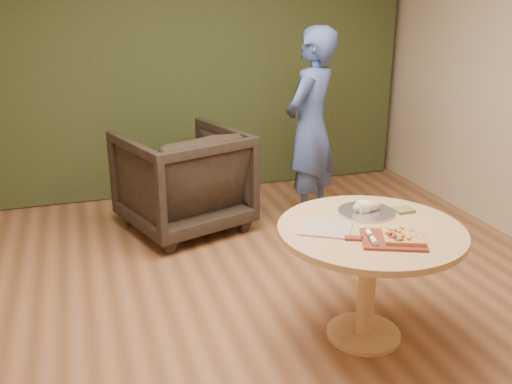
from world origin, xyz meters
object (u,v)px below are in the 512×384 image
object	(u,v)px
pizza_paddle	(391,240)
person_standing	(311,127)
serving_tray	(366,212)
armchair	(182,175)
pedestal_table	(370,249)
flatbread_pizza	(402,236)
bread_roll	(365,207)
cutlery_roll	(372,237)

from	to	relation	value
pizza_paddle	person_standing	size ratio (longest dim) A/B	0.26
pizza_paddle	serving_tray	xyz separation A→B (m)	(0.07, 0.42, -0.00)
armchair	pedestal_table	bearing A→B (deg)	91.19
person_standing	serving_tray	bearing A→B (deg)	39.12
pedestal_table	flatbread_pizza	world-z (taller)	flatbread_pizza
pizza_paddle	pedestal_table	bearing A→B (deg)	116.49
pizza_paddle	serving_tray	bearing A→B (deg)	103.59
person_standing	flatbread_pizza	bearing A→B (deg)	41.12
pedestal_table	bread_roll	xyz separation A→B (m)	(0.07, 0.22, 0.18)
pizza_paddle	cutlery_roll	xyz separation A→B (m)	(-0.11, 0.02, 0.02)
flatbread_pizza	pedestal_table	bearing A→B (deg)	108.32
cutlery_roll	serving_tray	size ratio (longest dim) A/B	0.55
armchair	person_standing	distance (m)	1.24
pizza_paddle	armchair	distance (m)	2.42
serving_tray	bread_roll	distance (m)	0.04
pedestal_table	armchair	distance (m)	2.21
armchair	cutlery_roll	bearing A→B (deg)	87.41
pedestal_table	serving_tray	size ratio (longest dim) A/B	3.14
person_standing	bread_roll	bearing A→B (deg)	38.84
bread_roll	armchair	distance (m)	2.06
pedestal_table	armchair	size ratio (longest dim) A/B	1.10
pizza_paddle	bread_roll	size ratio (longest dim) A/B	2.45
pedestal_table	pizza_paddle	world-z (taller)	pizza_paddle
serving_tray	armchair	distance (m)	2.06
pizza_paddle	serving_tray	distance (m)	0.43
cutlery_roll	flatbread_pizza	bearing A→B (deg)	1.53
bread_roll	person_standing	size ratio (longest dim) A/B	0.11
pedestal_table	armchair	xyz separation A→B (m)	(-0.75, 2.08, -0.10)
serving_tray	bread_roll	bearing A→B (deg)	180.00
pedestal_table	person_standing	size ratio (longest dim) A/B	0.62
flatbread_pizza	bread_roll	xyz separation A→B (m)	(0.00, 0.44, 0.02)
person_standing	pizza_paddle	bearing A→B (deg)	39.48
flatbread_pizza	bread_roll	bearing A→B (deg)	89.99
pizza_paddle	serving_tray	size ratio (longest dim) A/B	1.33
pedestal_table	bread_roll	bearing A→B (deg)	71.35
pedestal_table	cutlery_roll	size ratio (longest dim) A/B	5.67
bread_roll	person_standing	distance (m)	1.75
armchair	bread_roll	bearing A→B (deg)	95.20
cutlery_roll	person_standing	xyz separation A→B (m)	(0.52, 2.11, 0.12)
cutlery_roll	bread_roll	xyz separation A→B (m)	(0.17, 0.40, 0.01)
serving_tray	flatbread_pizza	bearing A→B (deg)	-91.16
pizza_paddle	flatbread_pizza	xyz separation A→B (m)	(0.06, -0.02, 0.02)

